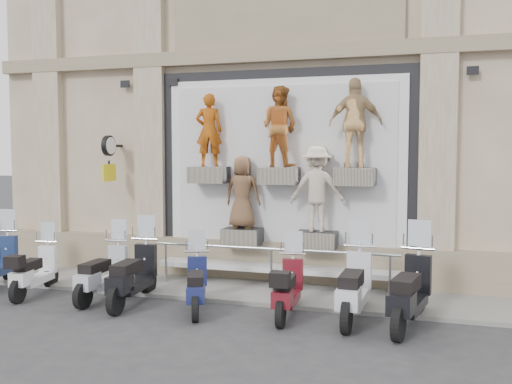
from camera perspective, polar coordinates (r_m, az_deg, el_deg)
ground at (r=9.68m, az=-1.75°, el=-12.92°), size 90.00×90.00×0.00m
sidewalk at (r=11.60m, az=1.67°, el=-9.82°), size 16.00×2.20×0.08m
building at (r=16.34m, az=6.49°, el=15.28°), size 14.00×8.60×12.00m
shop_vitrine at (r=11.85m, az=3.19°, el=2.02°), size 5.60×0.85×4.30m
guard_rail at (r=11.41m, az=1.54°, el=-7.86°), size 5.06×0.10×0.93m
clock_sign_bracket at (r=13.17m, az=-14.47°, el=3.86°), size 0.10×0.80×1.02m
scooter_b at (r=12.06m, az=-21.27°, el=-6.40°), size 0.75×1.75×1.38m
scooter_c at (r=11.27m, az=-15.07°, el=-6.73°), size 0.53×1.82×1.48m
scooter_d at (r=10.79m, az=-12.21°, el=-6.86°), size 0.74×2.00×1.59m
scooter_e at (r=10.18m, az=-5.99°, el=-8.06°), size 1.08×1.76×1.38m
scooter_f at (r=9.82m, az=3.19°, el=-8.43°), size 0.62×1.76×1.41m
scooter_g at (r=9.70m, az=9.78°, el=-7.95°), size 0.62×2.02×1.63m
scooter_h at (r=9.51m, az=15.16°, el=-8.16°), size 0.95×2.13×1.67m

